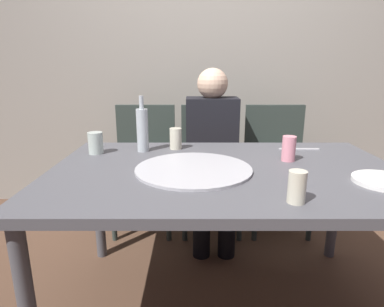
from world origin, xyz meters
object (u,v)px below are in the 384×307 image
(soda_can, at_px, (287,148))
(wine_bottle, at_px, (141,129))
(dining_table, at_px, (224,182))
(guest_in_sweater, at_px, (211,147))
(chair_right, at_px, (275,159))
(chair_middle, at_px, (209,159))
(pizza_tray, at_px, (192,169))
(wine_glass, at_px, (295,187))
(chair_left, at_px, (143,159))
(tumbler_near, at_px, (174,139))
(tumbler_far, at_px, (94,143))
(plate_stack, at_px, (382,180))
(table_knife, at_px, (297,149))

(soda_can, bearing_deg, wine_bottle, 166.06)
(dining_table, distance_m, guest_in_sweater, 0.75)
(chair_right, bearing_deg, chair_middle, 0.00)
(pizza_tray, distance_m, wine_glass, 0.49)
(pizza_tray, xyz_separation_m, wine_glass, (0.35, -0.35, 0.05))
(dining_table, bearing_deg, wine_glass, -62.08)
(pizza_tray, distance_m, chair_left, 1.03)
(chair_middle, relative_size, guest_in_sweater, 0.77)
(guest_in_sweater, bearing_deg, wine_bottle, 47.94)
(dining_table, bearing_deg, soda_can, 20.72)
(wine_glass, bearing_deg, wine_bottle, 132.23)
(pizza_tray, relative_size, soda_can, 4.26)
(dining_table, distance_m, wine_glass, 0.45)
(tumbler_near, height_order, wine_glass, tumbler_near)
(dining_table, relative_size, tumbler_far, 13.92)
(tumbler_near, distance_m, soda_can, 0.61)
(plate_stack, height_order, chair_left, chair_left)
(tumbler_far, relative_size, plate_stack, 0.48)
(dining_table, relative_size, guest_in_sweater, 1.36)
(plate_stack, distance_m, chair_right, 1.12)
(chair_right, bearing_deg, dining_table, 62.35)
(soda_can, bearing_deg, chair_right, 78.76)
(pizza_tray, relative_size, wine_glass, 4.64)
(tumbler_near, xyz_separation_m, soda_can, (0.56, -0.23, 0.00))
(chair_left, bearing_deg, soda_can, 136.37)
(chair_left, bearing_deg, chair_middle, -180.00)
(wine_glass, bearing_deg, soda_can, 76.83)
(wine_bottle, relative_size, guest_in_sweater, 0.26)
(tumbler_far, bearing_deg, wine_bottle, 11.23)
(dining_table, height_order, chair_left, chair_left)
(soda_can, distance_m, chair_right, 0.85)
(wine_glass, distance_m, soda_can, 0.51)
(pizza_tray, xyz_separation_m, chair_middle, (0.13, 0.93, -0.23))
(wine_bottle, relative_size, chair_right, 0.33)
(dining_table, height_order, chair_middle, chair_middle)
(pizza_tray, distance_m, soda_can, 0.49)
(table_knife, relative_size, chair_middle, 0.24)
(wine_bottle, xyz_separation_m, guest_in_sweater, (0.41, 0.45, -0.21))
(chair_right, bearing_deg, tumbler_far, 29.79)
(chair_middle, bearing_deg, pizza_tray, 81.90)
(pizza_tray, distance_m, chair_right, 1.14)
(pizza_tray, bearing_deg, tumbler_near, 104.28)
(tumbler_near, bearing_deg, chair_middle, 67.27)
(wine_bottle, height_order, guest_in_sweater, guest_in_sweater)
(wine_glass, relative_size, table_knife, 0.51)
(chair_middle, bearing_deg, chair_left, 0.00)
(tumbler_near, distance_m, tumbler_far, 0.43)
(soda_can, bearing_deg, tumbler_far, 172.17)
(soda_can, height_order, chair_middle, chair_middle)
(tumbler_near, xyz_separation_m, guest_in_sweater, (0.23, 0.40, -0.15))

